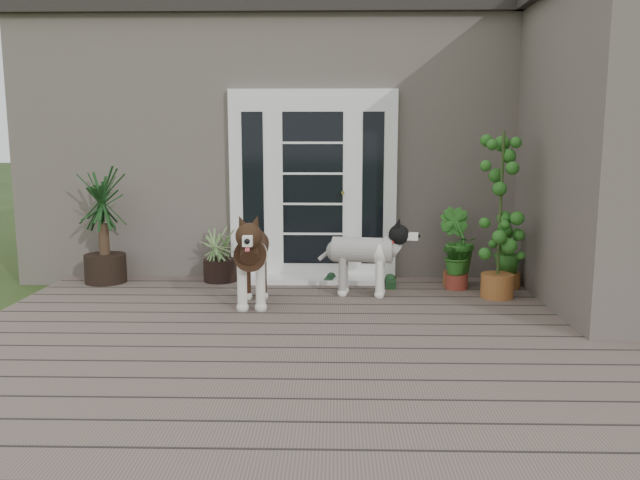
{
  "coord_description": "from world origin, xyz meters",
  "views": [
    {
      "loc": [
        0.05,
        -4.7,
        1.73
      ],
      "look_at": [
        -0.1,
        1.75,
        0.7
      ],
      "focal_mm": 35.94,
      "sensor_mm": 36.0,
      "label": 1
    }
  ],
  "objects": [
    {
      "name": "roof_main",
      "position": [
        0.0,
        4.65,
        3.2
      ],
      "size": [
        7.6,
        4.2,
        0.2
      ],
      "primitive_type": "cube",
      "color": "#2D2826",
      "rests_on": "house_main"
    },
    {
      "name": "herb_b",
      "position": [
        1.38,
        2.2,
        0.44
      ],
      "size": [
        0.59,
        0.59,
        0.64
      ],
      "primitive_type": "imported",
      "rotation": [
        0.0,
        0.0,
        2.53
      ],
      "color": "#195117",
      "rests_on": "deck"
    },
    {
      "name": "white_dog",
      "position": [
        0.34,
        1.77,
        0.47
      ],
      "size": [
        0.88,
        0.49,
        0.69
      ],
      "primitive_type": null,
      "rotation": [
        0.0,
        0.0,
        -1.73
      ],
      "color": "silver",
      "rests_on": "deck"
    },
    {
      "name": "spider_plant",
      "position": [
        -1.25,
        2.4,
        0.45
      ],
      "size": [
        0.82,
        0.82,
        0.67
      ],
      "primitive_type": null,
      "rotation": [
        0.0,
        0.0,
        -0.4
      ],
      "color": "#8CA867",
      "rests_on": "deck"
    },
    {
      "name": "house_wing",
      "position": [
        2.9,
        1.5,
        1.55
      ],
      "size": [
        1.6,
        2.4,
        3.1
      ],
      "primitive_type": "cube",
      "color": "#665E54",
      "rests_on": "ground"
    },
    {
      "name": "door_step",
      "position": [
        -0.2,
        2.4,
        0.14
      ],
      "size": [
        1.6,
        0.4,
        0.05
      ],
      "primitive_type": "cube",
      "color": "white",
      "rests_on": "deck"
    },
    {
      "name": "deck",
      "position": [
        0.0,
        0.4,
        0.06
      ],
      "size": [
        6.2,
        4.6,
        0.12
      ],
      "primitive_type": "cube",
      "color": "#6B5B4C",
      "rests_on": "ground"
    },
    {
      "name": "herb_c",
      "position": [
        1.92,
        2.16,
        0.38
      ],
      "size": [
        0.43,
        0.43,
        0.53
      ],
      "primitive_type": "imported",
      "rotation": [
        0.0,
        0.0,
        4.37
      ],
      "color": "#234C15",
      "rests_on": "deck"
    },
    {
      "name": "house_main",
      "position": [
        0.0,
        4.65,
        1.55
      ],
      "size": [
        7.4,
        4.0,
        3.1
      ],
      "primitive_type": "cube",
      "color": "#665E54",
      "rests_on": "ground"
    },
    {
      "name": "brindle_dog",
      "position": [
        -0.74,
        1.34,
        0.52
      ],
      "size": [
        0.47,
        0.99,
        0.8
      ],
      "primitive_type": null,
      "rotation": [
        0.0,
        0.0,
        3.21
      ],
      "color": "#3E2516",
      "rests_on": "deck"
    },
    {
      "name": "sapling",
      "position": [
        1.71,
        1.71,
        0.99
      ],
      "size": [
        0.57,
        0.57,
        1.74
      ],
      "primitive_type": null,
      "rotation": [
        0.0,
        0.0,
        0.12
      ],
      "color": "#1B4D16",
      "rests_on": "deck"
    },
    {
      "name": "herb_a",
      "position": [
        1.37,
        2.08,
        0.36
      ],
      "size": [
        0.47,
        0.47,
        0.49
      ],
      "primitive_type": "imported",
      "rotation": [
        0.0,
        0.0,
        0.29
      ],
      "color": "#285919",
      "rests_on": "deck"
    },
    {
      "name": "clog_right",
      "position": [
        0.66,
        2.16,
        0.17
      ],
      "size": [
        0.17,
        0.34,
        0.1
      ],
      "primitive_type": null,
      "rotation": [
        0.0,
        0.0,
        -0.05
      ],
      "color": "black",
      "rests_on": "deck"
    },
    {
      "name": "clog_left",
      "position": [
        -0.0,
        2.34,
        0.16
      ],
      "size": [
        0.17,
        0.29,
        0.08
      ],
      "primitive_type": null,
      "rotation": [
        0.0,
        0.0,
        -0.18
      ],
      "color": "#13311A",
      "rests_on": "deck"
    },
    {
      "name": "door_unit",
      "position": [
        -0.2,
        2.6,
        1.19
      ],
      "size": [
        1.9,
        0.14,
        2.15
      ],
      "primitive_type": "cube",
      "color": "white",
      "rests_on": "deck"
    },
    {
      "name": "yucca",
      "position": [
        -2.53,
        2.3,
        0.75
      ],
      "size": [
        0.89,
        0.89,
        1.26
      ],
      "primitive_type": null,
      "rotation": [
        0.0,
        0.0,
        -0.03
      ],
      "color": "black",
      "rests_on": "deck"
    }
  ]
}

